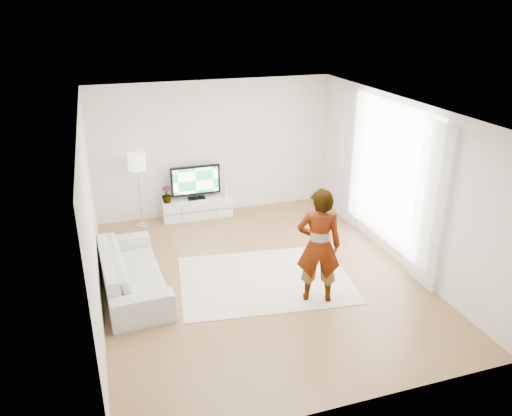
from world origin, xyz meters
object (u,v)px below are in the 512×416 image
object	(u,v)px
media_console	(197,208)
player	(319,246)
television	(196,181)
floor_lamp	(137,165)
sofa	(132,271)
rug	(265,279)

from	to	relation	value
media_console	player	xyz separation A→B (m)	(1.10, -3.66, 0.71)
television	floor_lamp	size ratio (longest dim) A/B	0.68
television	sofa	xyz separation A→B (m)	(-1.54, -2.54, -0.46)
player	television	bearing A→B (deg)	-52.15
rug	player	xyz separation A→B (m)	(0.56, -0.78, 0.91)
television	sofa	distance (m)	3.01
rug	floor_lamp	world-z (taller)	floor_lamp
television	media_console	bearing A→B (deg)	-90.00
television	rug	bearing A→B (deg)	-79.50
sofa	floor_lamp	size ratio (longest dim) A/B	1.51
player	sofa	distance (m)	2.94
sofa	media_console	bearing A→B (deg)	-34.73
player	sofa	bearing A→B (deg)	-2.19
television	player	bearing A→B (deg)	-73.39
sofa	player	bearing A→B (deg)	-116.62
sofa	rug	bearing A→B (deg)	-103.15
player	floor_lamp	distance (m)	4.25
rug	sofa	distance (m)	2.14
media_console	player	world-z (taller)	player
media_console	sofa	world-z (taller)	sofa
floor_lamp	television	bearing A→B (deg)	4.59
rug	sofa	xyz separation A→B (m)	(-2.08, 0.37, 0.33)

